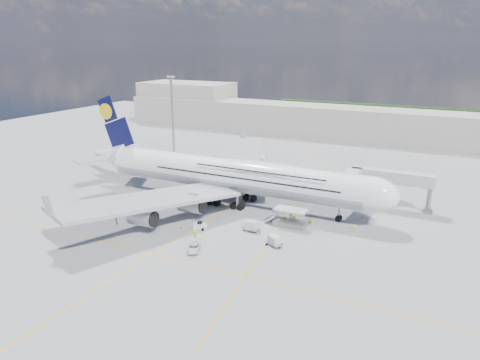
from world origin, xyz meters
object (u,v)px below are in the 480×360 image
at_px(light_mast, 172,114).
at_px(service_van, 194,248).
at_px(dolly_nose_near, 251,226).
at_px(dolly_row_a, 136,201).
at_px(crew_tug, 195,235).
at_px(catering_truck_outer, 255,158).
at_px(crew_loader, 311,220).
at_px(baggage_tug, 200,226).
at_px(dolly_row_b, 144,200).
at_px(cone_wing_left_inner, 201,182).
at_px(cone_nose, 363,216).
at_px(cone_tail, 100,177).
at_px(crew_wing, 116,219).
at_px(dolly_row_c, 153,215).
at_px(jet_bridge, 375,179).
at_px(cargo_loader, 289,220).
at_px(dolly_back, 153,207).
at_px(crew_van, 296,215).
at_px(catering_truck_inner, 232,167).
at_px(crew_nose, 356,228).
at_px(airliner, 233,175).
at_px(cone_wing_left_outer, 223,163).
at_px(dolly_nose_far, 274,241).
at_px(cone_wing_right_inner, 181,227).

distance_m(light_mast, service_van, 77.23).
bearing_deg(dolly_nose_near, light_mast, 136.11).
relative_size(dolly_row_a, crew_tug, 1.49).
distance_m(catering_truck_outer, crew_loader, 50.56).
bearing_deg(dolly_nose_near, baggage_tug, -159.28).
xyz_separation_m(dolly_row_b, cone_wing_left_inner, (4.08, 18.77, -0.08)).
relative_size(cone_nose, cone_tail, 1.28).
bearing_deg(cone_wing_left_inner, crew_wing, -91.83).
bearing_deg(cone_wing_left_inner, dolly_row_c, -80.03).
relative_size(dolly_row_c, cone_tail, 6.63).
xyz_separation_m(jet_bridge, cargo_loader, (-12.99, -18.04, -5.60)).
height_order(crew_wing, cone_nose, crew_wing).
distance_m(dolly_row_a, dolly_nose_near, 31.25).
distance_m(dolly_back, cone_nose, 45.89).
relative_size(crew_van, cone_wing_left_inner, 3.15).
bearing_deg(catering_truck_inner, jet_bridge, 0.36).
relative_size(catering_truck_outer, crew_nose, 4.31).
xyz_separation_m(dolly_row_b, crew_tug, (22.09, -12.84, 0.55)).
relative_size(airliner, crew_tug, 42.64).
xyz_separation_m(airliner, crew_tug, (3.08, -21.31, -5.94)).
xyz_separation_m(jet_bridge, cone_wing_left_outer, (-48.68, 19.54, -6.57)).
relative_size(dolly_row_a, service_van, 0.64).
bearing_deg(jet_bridge, dolly_nose_far, -113.13).
xyz_separation_m(light_mast, dolly_nose_near, (51.10, -47.93, -12.11)).
distance_m(dolly_row_c, catering_truck_outer, 52.55).
bearing_deg(cone_wing_left_outer, cone_wing_right_inner, -70.91).
bearing_deg(light_mast, cone_wing_left_outer, -12.08).
distance_m(light_mast, baggage_tug, 67.49).
distance_m(dolly_row_a, dolly_row_b, 1.77).
xyz_separation_m(airliner, service_van, (5.58, -25.87, -6.26)).
distance_m(light_mast, crew_tug, 72.11).
bearing_deg(dolly_row_c, dolly_back, 143.55).
relative_size(crew_wing, crew_van, 0.92).
bearing_deg(dolly_row_a, service_van, -34.29).
relative_size(dolly_back, crew_loader, 2.06).
height_order(dolly_row_a, cone_wing_left_inner, cone_wing_left_inner).
relative_size(dolly_nose_far, catering_truck_outer, 0.50).
height_order(dolly_back, dolly_nose_near, dolly_nose_near).
bearing_deg(dolly_nose_near, crew_wing, -163.22).
xyz_separation_m(dolly_row_a, dolly_nose_near, (31.08, -3.19, 0.78)).
distance_m(dolly_row_a, service_van, 30.44).
bearing_deg(dolly_row_a, crew_loader, 5.67).
bearing_deg(dolly_nose_far, cone_wing_right_inner, -149.98).
height_order(dolly_row_a, catering_truck_outer, catering_truck_outer).
xyz_separation_m(dolly_row_b, crew_van, (35.48, 5.48, 0.59)).
bearing_deg(baggage_tug, light_mast, 112.62).
bearing_deg(baggage_tug, catering_truck_outer, 87.06).
bearing_deg(cone_wing_right_inner, dolly_nose_far, 2.01).
bearing_deg(catering_truck_inner, cone_wing_left_inner, -84.53).
bearing_deg(cone_wing_left_outer, crew_wing, -86.49).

